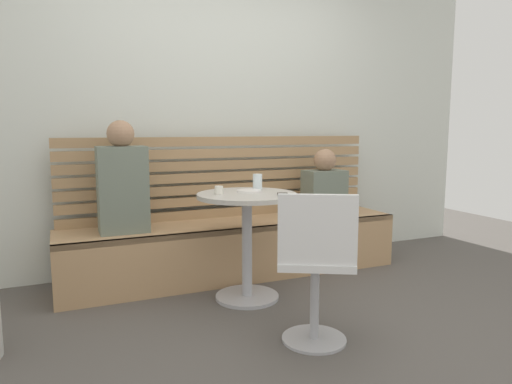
{
  "coord_description": "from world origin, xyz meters",
  "views": [
    {
      "loc": [
        -1.28,
        -2.18,
        1.17
      ],
      "look_at": [
        -0.05,
        0.66,
        0.75
      ],
      "focal_mm": 32.52,
      "sensor_mm": 36.0,
      "label": 1
    }
  ],
  "objects": [
    {
      "name": "cup_water_clear",
      "position": [
        0.05,
        0.86,
        0.8
      ],
      "size": [
        0.07,
        0.07,
        0.11
      ],
      "primitive_type": "cylinder",
      "color": "white",
      "rests_on": "cafe_table"
    },
    {
      "name": "back_wall",
      "position": [
        0.0,
        1.64,
        1.45
      ],
      "size": [
        5.2,
        0.1,
        2.9
      ],
      "primitive_type": "cube",
      "color": "silver",
      "rests_on": "ground"
    },
    {
      "name": "plate_small",
      "position": [
        -0.07,
        0.76,
        0.75
      ],
      "size": [
        0.17,
        0.17,
        0.01
      ],
      "primitive_type": "cylinder",
      "color": "white",
      "rests_on": "cafe_table"
    },
    {
      "name": "person_child_left",
      "position": [
        0.8,
        1.17,
        0.69
      ],
      "size": [
        0.34,
        0.22,
        0.57
      ],
      "color": "slate",
      "rests_on": "booth_bench"
    },
    {
      "name": "booth_backrest",
      "position": [
        0.0,
        1.44,
        0.78
      ],
      "size": [
        2.65,
        0.04,
        0.67
      ],
      "color": "#A68157",
      "rests_on": "booth_bench"
    },
    {
      "name": "cup_espresso_small",
      "position": [
        -0.3,
        0.73,
        0.77
      ],
      "size": [
        0.06,
        0.06,
        0.05
      ],
      "primitive_type": "cylinder",
      "color": "silver",
      "rests_on": "cafe_table"
    },
    {
      "name": "booth_bench",
      "position": [
        0.0,
        1.2,
        0.22
      ],
      "size": [
        2.7,
        0.52,
        0.44
      ],
      "color": "tan",
      "rests_on": "ground"
    },
    {
      "name": "phone_on_table",
      "position": [
        0.08,
        0.52,
        0.74
      ],
      "size": [
        0.12,
        0.16,
        0.01
      ],
      "primitive_type": "cube",
      "rotation": [
        0.0,
        0.0,
        2.73
      ],
      "color": "black",
      "rests_on": "cafe_table"
    },
    {
      "name": "ground",
      "position": [
        0.0,
        0.0,
        0.0
      ],
      "size": [
        8.0,
        8.0,
        0.0
      ],
      "primitive_type": "plane",
      "color": "#514C47"
    },
    {
      "name": "cafe_table",
      "position": [
        -0.11,
        0.69,
        0.52
      ],
      "size": [
        0.68,
        0.68,
        0.74
      ],
      "color": "#ADADB2",
      "rests_on": "ground"
    },
    {
      "name": "person_adult",
      "position": [
        -0.86,
        1.18,
        0.8
      ],
      "size": [
        0.34,
        0.22,
        0.79
      ],
      "color": "slate",
      "rests_on": "booth_bench"
    },
    {
      "name": "white_chair",
      "position": [
        -0.04,
        -0.12,
        0.46
      ],
      "size": [
        0.54,
        0.54,
        0.85
      ],
      "color": "#ADADB2",
      "rests_on": "ground"
    }
  ]
}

